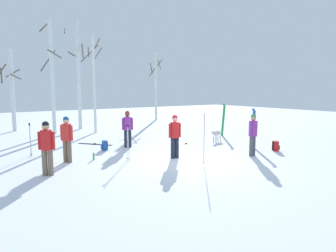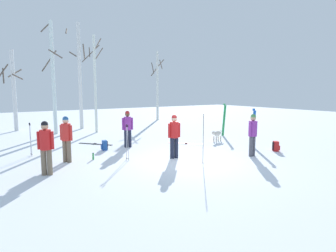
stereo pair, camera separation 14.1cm
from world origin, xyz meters
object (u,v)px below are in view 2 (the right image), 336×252
object	(u,v)px
ski_pair_planted_1	(224,120)
person_4	(128,127)
birch_tree_4	(157,84)
ski_pair_lying_0	(185,143)
birch_tree_0	(13,89)
person_3	(46,144)
birch_tree_3	(95,82)
ski_pair_lying_1	(95,144)
backpack_0	(276,146)
water_bottle_0	(93,156)
birch_tree_2	(79,75)
person_1	(174,134)
ski_pair_planted_2	(203,139)
person_2	(66,136)
ski_poles_1	(127,141)
ski_poles_0	(30,138)
dog	(217,134)
backpack_1	(104,145)
person_0	(253,132)
birch_tree_1	(53,77)
ski_pair_planted_0	(253,127)

from	to	relation	value
ski_pair_planted_1	person_4	bearing A→B (deg)	-179.80
birch_tree_4	ski_pair_lying_0	bearing A→B (deg)	-114.34
birch_tree_0	person_3	bearing A→B (deg)	-90.95
birch_tree_3	birch_tree_0	bearing A→B (deg)	139.89
ski_pair_lying_1	birch_tree_3	size ratio (longest dim) A/B	0.26
backpack_0	water_bottle_0	xyz separation A→B (m)	(-7.21, 2.92, -0.09)
ski_pair_lying_1	birch_tree_2	bearing A→B (deg)	79.56
person_1	ski_pair_planted_2	xyz separation A→B (m)	(0.41, -1.26, -0.06)
person_1	birch_tree_3	distance (m)	8.64
person_2	backpack_0	distance (m)	8.74
ski_poles_1	person_1	bearing A→B (deg)	-22.63
person_3	person_4	size ratio (longest dim) A/B	1.00
ski_pair_planted_2	ski_poles_0	bearing A→B (deg)	136.69
ski_pair_planted_1	dog	bearing A→B (deg)	-144.55
dog	backpack_0	bearing A→B (deg)	-81.03
backpack_0	backpack_1	size ratio (longest dim) A/B	1.00
ski_poles_0	backpack_0	world-z (taller)	ski_poles_0
person_2	dog	bearing A→B (deg)	0.88
backpack_0	person_0	bearing A→B (deg)	-178.43
ski_pair_lying_1	birch_tree_4	xyz separation A→B (m)	(8.57, 8.17, 3.16)
person_4	ski_poles_0	distance (m)	4.09
person_0	birch_tree_2	bearing A→B (deg)	105.56
backpack_0	birch_tree_0	world-z (taller)	birch_tree_0
ski_pair_planted_2	birch_tree_2	distance (m)	12.20
person_2	person_3	size ratio (longest dim) A/B	1.00
ski_pair_lying_0	water_bottle_0	bearing A→B (deg)	-172.60
ski_pair_lying_1	backpack_0	bearing A→B (deg)	-44.10
ski_pair_lying_0	backpack_0	xyz separation A→B (m)	(2.28, -3.56, 0.20)
ski_pair_lying_1	ski_poles_0	size ratio (longest dim) A/B	1.13
birch_tree_3	birch_tree_2	bearing A→B (deg)	97.50
water_bottle_0	birch_tree_3	world-z (taller)	birch_tree_3
birch_tree_1	birch_tree_4	world-z (taller)	birch_tree_1
person_1	birch_tree_1	size ratio (longest dim) A/B	0.25
ski_pair_lying_0	backpack_1	xyz separation A→B (m)	(-3.93, 0.79, 0.20)
backpack_0	birch_tree_4	size ratio (longest dim) A/B	0.07
ski_pair_lying_0	birch_tree_3	bearing A→B (deg)	111.19
ski_pair_lying_0	water_bottle_0	distance (m)	4.97
ski_pair_planted_2	water_bottle_0	size ratio (longest dim) A/B	6.88
ski_pair_lying_0	birch_tree_2	distance (m)	9.59
person_0	person_4	distance (m)	5.58
ski_poles_0	ski_pair_planted_1	bearing A→B (deg)	-2.95
person_2	ski_pair_lying_1	bearing A→B (deg)	54.12
person_3	birch_tree_0	world-z (taller)	birch_tree_0
person_0	birch_tree_3	bearing A→B (deg)	107.33
person_2	dog	xyz separation A→B (m)	(7.63, 0.12, -0.59)
person_3	birch_tree_3	xyz separation A→B (m)	(4.39, 7.97, 2.19)
water_bottle_0	birch_tree_3	xyz separation A→B (m)	(2.53, 6.83, 3.04)
water_bottle_0	birch_tree_0	world-z (taller)	birch_tree_0
ski_pair_planted_0	birch_tree_0	bearing A→B (deg)	126.95
ski_poles_0	backpack_1	distance (m)	2.99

